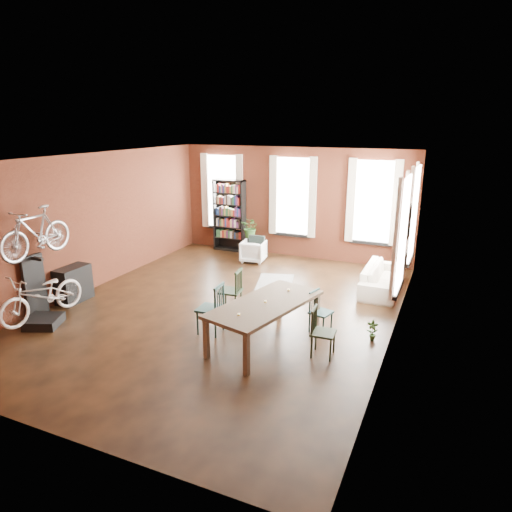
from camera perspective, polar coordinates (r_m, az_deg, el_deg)
The scene contains 19 objects.
room at distance 9.71m, azimuth -1.43°, elevation 6.07°, with size 9.00×9.04×3.22m.
dining_table at distance 8.34m, azimuth 1.16°, elevation -8.34°, with size 1.05×2.31×0.79m, color brown.
dining_chair_a at distance 8.73m, azimuth -5.74°, elevation -6.54°, with size 0.45×0.45×0.98m, color #193734.
dining_chair_b at distance 9.62m, azimuth -3.23°, elevation -4.36°, with size 0.44×0.44×0.94m, color black.
dining_chair_c at distance 7.97m, azimuth 8.43°, elevation -9.45°, with size 0.40×0.40×0.86m, color black.
dining_chair_d at distance 8.83m, azimuth 8.11°, elevation -6.96°, with size 0.37×0.37×0.81m, color #1B3B3D.
bookshelf at distance 14.13m, azimuth -3.34°, elevation 5.08°, with size 1.00×0.32×2.20m, color black.
white_armchair at distance 13.08m, azimuth -0.33°, elevation 0.72°, with size 0.65×0.61×0.67m, color silver.
cream_sofa at distance 11.27m, azimuth 15.61°, elevation -2.15°, with size 2.08×0.61×0.81m, color beige.
striped_rug at distance 11.44m, azimuth 2.38°, elevation -3.38°, with size 0.87×1.39×0.01m, color black.
bike_trainer at distance 10.03m, azimuth -24.99°, elevation -7.43°, with size 0.62×0.62×0.18m, color black.
bike_wall_rack at distance 10.43m, azimuth -25.94°, elevation -3.35°, with size 0.16×0.60×1.30m, color black.
console_table at distance 10.98m, azimuth -21.86°, elevation -3.28°, with size 0.40×0.80×0.80m, color black.
plant_stand at distance 13.66m, azimuth -0.60°, elevation 1.17°, with size 0.28×0.28×0.56m, color black.
plant_by_sofa at distance 12.56m, azimuth 17.16°, elevation -1.64°, with size 0.35×0.63×0.28m, color #2A5321.
plant_small at distance 8.82m, azimuth 14.29°, elevation -9.77°, with size 0.20×0.39×0.14m, color #2B5522.
bicycle_floor at distance 9.69m, azimuth -25.45°, elevation -2.09°, with size 0.62×0.94×1.79m, color silver.
bicycle_hung at distance 9.88m, azimuth -26.06°, elevation 4.54°, with size 0.47×1.00×1.66m, color #A5A8AD.
plant_on_stand at distance 13.56m, azimuth -0.65°, elevation 3.31°, with size 0.55×0.61×0.47m, color #2D5A24.
Camera 1 is at (4.31, -8.03, 3.90)m, focal length 32.00 mm.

